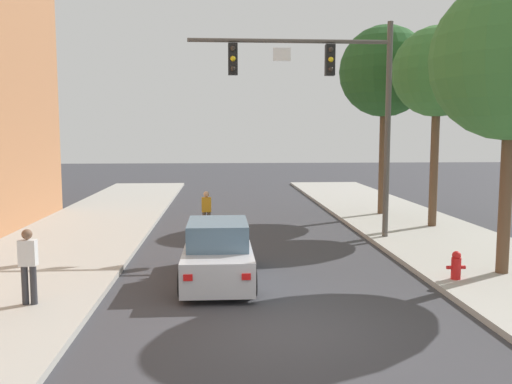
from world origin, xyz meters
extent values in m
plane|color=#38383D|center=(0.00, 0.00, 0.00)|extent=(120.00, 120.00, 0.00)
cylinder|color=#514C47|center=(4.60, 8.48, 3.90)|extent=(0.20, 0.20, 7.50)
cylinder|color=#514C47|center=(1.13, 8.48, 6.95)|extent=(6.95, 0.14, 0.14)
cube|color=black|center=(2.52, 8.48, 6.33)|extent=(0.32, 0.28, 1.05)
sphere|color=#2D2823|center=(2.52, 8.33, 6.66)|extent=(0.18, 0.18, 0.18)
sphere|color=yellow|center=(2.52, 8.33, 6.33)|extent=(0.18, 0.18, 0.18)
sphere|color=#2D2823|center=(2.52, 8.33, 6.00)|extent=(0.18, 0.18, 0.18)
cube|color=black|center=(-0.82, 8.48, 6.33)|extent=(0.32, 0.28, 1.05)
sphere|color=#2D2823|center=(-0.82, 8.33, 6.66)|extent=(0.18, 0.18, 0.18)
sphere|color=yellow|center=(-0.82, 8.33, 6.33)|extent=(0.18, 0.18, 0.18)
sphere|color=#2D2823|center=(-0.82, 8.33, 6.00)|extent=(0.18, 0.18, 0.18)
cube|color=white|center=(0.85, 8.46, 6.50)|extent=(0.60, 0.03, 0.44)
cube|color=#B7B7BC|center=(-1.35, 3.54, 0.56)|extent=(1.72, 4.21, 0.80)
cube|color=slate|center=(-1.35, 3.39, 1.28)|extent=(1.51, 2.01, 0.64)
cylinder|color=black|center=(-2.15, 4.85, 0.32)|extent=(0.22, 0.64, 0.64)
cylinder|color=black|center=(-0.53, 4.84, 0.32)|extent=(0.22, 0.64, 0.64)
cylinder|color=black|center=(-2.16, 2.24, 0.32)|extent=(0.22, 0.64, 0.64)
cylinder|color=black|center=(-0.54, 2.23, 0.32)|extent=(0.22, 0.64, 0.64)
cube|color=red|center=(-1.99, 1.42, 0.68)|extent=(0.20, 0.04, 0.14)
cube|color=red|center=(-0.72, 1.42, 0.68)|extent=(0.20, 0.04, 0.14)
cylinder|color=#333338|center=(-5.47, 1.45, 0.57)|extent=(0.14, 0.14, 0.85)
cylinder|color=#333338|center=(-5.29, 1.45, 0.57)|extent=(0.14, 0.14, 0.85)
cube|color=silver|center=(-5.38, 1.45, 1.28)|extent=(0.36, 0.22, 0.56)
sphere|color=brown|center=(-5.38, 1.45, 1.68)|extent=(0.22, 0.22, 0.22)
cylinder|color=brown|center=(-1.90, 10.17, 0.42)|extent=(0.14, 0.14, 0.85)
cylinder|color=brown|center=(-1.72, 10.17, 0.42)|extent=(0.14, 0.14, 0.85)
cube|color=orange|center=(-1.81, 10.17, 1.13)|extent=(0.36, 0.22, 0.56)
sphere|color=tan|center=(-1.81, 10.17, 1.53)|extent=(0.22, 0.22, 0.22)
cylinder|color=red|center=(4.65, 2.79, 0.43)|extent=(0.24, 0.24, 0.55)
sphere|color=red|center=(4.65, 2.79, 0.76)|extent=(0.22, 0.22, 0.22)
cylinder|color=red|center=(4.47, 2.79, 0.45)|extent=(0.12, 0.09, 0.09)
cylinder|color=red|center=(4.83, 2.79, 0.45)|extent=(0.12, 0.09, 0.09)
cylinder|color=brown|center=(6.15, 3.34, 2.15)|extent=(0.32, 0.32, 3.99)
sphere|color=#387033|center=(6.15, 3.34, 5.69)|extent=(4.14, 4.14, 4.14)
cylinder|color=brown|center=(7.16, 10.54, 2.53)|extent=(0.32, 0.32, 4.75)
sphere|color=#387033|center=(7.16, 10.54, 6.21)|extent=(3.49, 3.49, 3.49)
cylinder|color=brown|center=(6.13, 13.95, 2.61)|extent=(0.32, 0.32, 4.93)
sphere|color=#235123|center=(6.13, 13.95, 6.60)|extent=(4.06, 4.06, 4.06)
camera|label=1|loc=(-1.26, -10.02, 3.80)|focal=37.48mm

